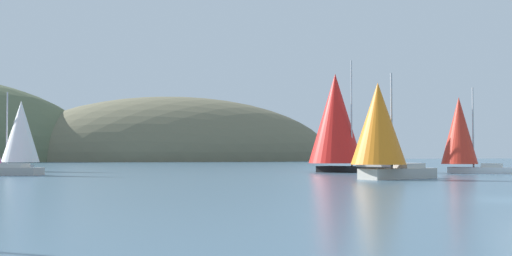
# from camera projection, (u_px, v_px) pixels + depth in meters

# --- Properties ---
(headland_center) EXTENTS (81.06, 44.00, 31.56)m
(headland_center) POSITION_uv_depth(u_px,v_px,m) (175.00, 161.00, 156.02)
(headland_center) COLOR #6B664C
(headland_center) RESTS_ON ground_plane
(sailboat_orange_sail) EXTENTS (7.59, 5.11, 7.60)m
(sailboat_orange_sail) POSITION_uv_depth(u_px,v_px,m) (380.00, 129.00, 44.67)
(sailboat_orange_sail) COLOR #B7B2A8
(sailboat_orange_sail) RESTS_ON ground_plane
(sailboat_red_spinnaker) EXTENTS (8.63, 10.06, 10.85)m
(sailboat_red_spinnaker) POSITION_uv_depth(u_px,v_px,m) (337.00, 121.00, 62.24)
(sailboat_red_spinnaker) COLOR black
(sailboat_red_spinnaker) RESTS_ON ground_plane
(sailboat_scarlet_sail) EXTENTS (6.38, 5.90, 7.90)m
(sailboat_scarlet_sail) POSITION_uv_depth(u_px,v_px,m) (461.00, 133.00, 58.69)
(sailboat_scarlet_sail) COLOR white
(sailboat_scarlet_sail) RESTS_ON ground_plane
(sailboat_white_mainsail) EXTENTS (7.28, 4.31, 8.01)m
(sailboat_white_mainsail) POSITION_uv_depth(u_px,v_px,m) (19.00, 134.00, 63.68)
(sailboat_white_mainsail) COLOR white
(sailboat_white_mainsail) RESTS_ON ground_plane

